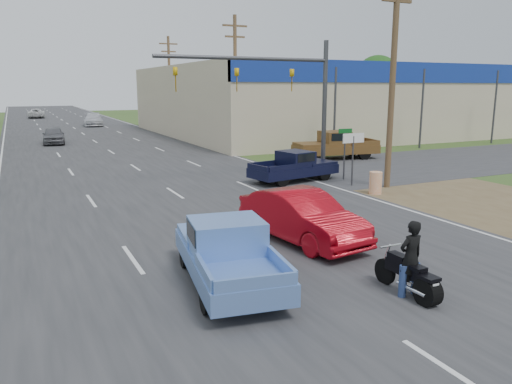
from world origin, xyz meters
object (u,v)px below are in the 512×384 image
motorcycle (411,278)px  brown_pickup (334,145)px  distant_car_white (36,113)px  blue_pickup (227,251)px  distant_car_grey (54,136)px  distant_car_silver (93,120)px  navy_pickup (296,166)px  red_convertible (302,217)px  rider (410,261)px

motorcycle → brown_pickup: (11.10, 19.23, 0.46)m
brown_pickup → distant_car_white: size_ratio=1.14×
blue_pickup → distant_car_grey: blue_pickup is taller
blue_pickup → distant_car_silver: size_ratio=0.95×
navy_pickup → distant_car_grey: bearing=-167.8°
navy_pickup → brown_pickup: brown_pickup is taller
motorcycle → distant_car_white: distant_car_white is taller
red_convertible → distant_car_grey: red_convertible is taller
navy_pickup → distant_car_silver: 42.35m
blue_pickup → motorcycle: bearing=-28.5°
motorcycle → distant_car_silver: (0.95, 55.64, 0.31)m
rider → distant_car_silver: size_ratio=0.32×
distant_car_grey → distant_car_silver: distant_car_silver is taller
red_convertible → motorcycle: red_convertible is taller
red_convertible → distant_car_grey: bearing=90.7°
rider → navy_pickup: 14.26m
brown_pickup → navy_pickup: bearing=141.8°
motorcycle → navy_pickup: (4.83, 13.46, 0.32)m
navy_pickup → distant_car_grey: 25.15m
blue_pickup → distant_car_white: blue_pickup is taller
brown_pickup → distant_car_silver: brown_pickup is taller
distant_car_silver → red_convertible: bearing=-85.1°
brown_pickup → distant_car_silver: 37.80m
motorcycle → rider: size_ratio=1.20×
blue_pickup → navy_pickup: blue_pickup is taller
navy_pickup → distant_car_silver: bearing=174.8°
rider → navy_pickup: size_ratio=0.35×
red_convertible → distant_car_grey: size_ratio=1.13×
motorcycle → blue_pickup: 4.31m
rider → distant_car_white: 75.81m
distant_car_silver → distant_car_white: distant_car_silver is taller
rider → distant_car_grey: rider is taller
brown_pickup → distant_car_white: bearing=24.6°
distant_car_silver → distant_car_white: (-5.49, 20.08, -0.07)m
navy_pickup → blue_pickup: bearing=-47.7°
rider → blue_pickup: size_ratio=0.34×
distant_car_grey → red_convertible: bearing=-77.5°
red_convertible → distant_car_silver: size_ratio=0.89×
motorcycle → distant_car_white: size_ratio=0.40×
motorcycle → distant_car_silver: bearing=88.5°
rider → motorcycle: bearing=90.0°
red_convertible → motorcycle: (0.09, -4.64, -0.32)m
brown_pickup → distant_car_silver: bearing=24.7°
distant_car_grey → distant_car_white: 39.05m
distant_car_white → motorcycle: bearing=97.1°
red_convertible → motorcycle: 4.66m
blue_pickup → rider: bearing=-28.0°
distant_car_grey → distant_car_white: (0.33, 39.05, -0.01)m
motorcycle → distant_car_white: 75.86m
brown_pickup → distant_car_grey: 23.65m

